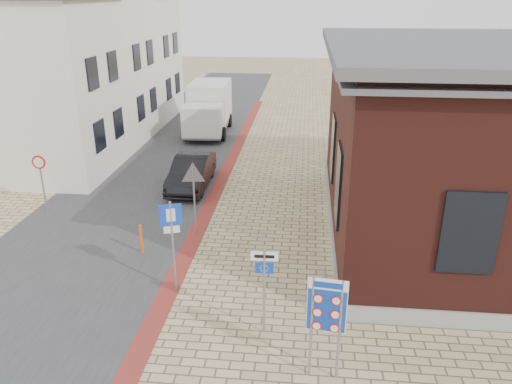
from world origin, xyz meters
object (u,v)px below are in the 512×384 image
at_px(border_sign, 327,308).
at_px(essen_sign, 264,276).
at_px(sedan, 191,172).
at_px(parking_sign, 172,230).
at_px(bollard, 141,239).
at_px(box_truck, 208,108).

bearing_deg(border_sign, essen_sign, 141.98).
relative_size(sedan, parking_sign, 1.52).
relative_size(parking_sign, bollard, 2.71).
xyz_separation_m(box_truck, border_sign, (6.71, -21.11, 0.28)).
bearing_deg(sedan, essen_sign, -67.75).
relative_size(sedan, bollard, 4.12).
bearing_deg(bollard, parking_sign, -51.09).
distance_m(sedan, bollard, 6.39).
distance_m(parking_sign, bollard, 3.07).
xyz_separation_m(sedan, parking_sign, (1.40, -8.48, 1.27)).
xyz_separation_m(border_sign, bollard, (-6.00, 5.28, -1.33)).
relative_size(box_truck, essen_sign, 2.34).
relative_size(box_truck, border_sign, 2.28).
xyz_separation_m(sedan, essen_sign, (4.20, -10.19, 0.96)).
bearing_deg(box_truck, parking_sign, -84.59).
bearing_deg(border_sign, parking_sign, 150.04).
bearing_deg(parking_sign, sedan, 80.02).
height_order(box_truck, essen_sign, box_truck).
relative_size(sedan, box_truck, 0.74).
distance_m(border_sign, bollard, 8.10).
relative_size(box_truck, parking_sign, 2.06).
xyz_separation_m(border_sign, essen_sign, (-1.50, 1.47, -0.18)).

